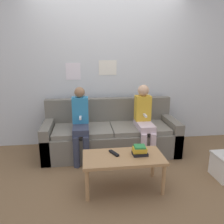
{
  "coord_description": "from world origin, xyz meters",
  "views": [
    {
      "loc": [
        -0.4,
        -2.79,
        1.58
      ],
      "look_at": [
        0.0,
        0.36,
        0.71
      ],
      "focal_mm": 35.0,
      "sensor_mm": 36.0,
      "label": 1
    }
  ],
  "objects_px": {
    "couch": "(111,135)",
    "coffee_table": "(123,160)",
    "person_right": "(144,118)",
    "person_left": "(81,121)",
    "tv_remote": "(114,153)"
  },
  "relations": [
    {
      "from": "couch",
      "to": "coffee_table",
      "type": "height_order",
      "value": "couch"
    },
    {
      "from": "person_right",
      "to": "person_left",
      "type": "bearing_deg",
      "value": -179.75
    },
    {
      "from": "coffee_table",
      "to": "person_left",
      "type": "height_order",
      "value": "person_left"
    },
    {
      "from": "coffee_table",
      "to": "person_left",
      "type": "xyz_separation_m",
      "value": [
        -0.5,
        0.83,
        0.23
      ]
    },
    {
      "from": "couch",
      "to": "person_left",
      "type": "bearing_deg",
      "value": -158.71
    },
    {
      "from": "couch",
      "to": "tv_remote",
      "type": "distance_m",
      "value": 0.96
    },
    {
      "from": "person_right",
      "to": "tv_remote",
      "type": "relative_size",
      "value": 6.49
    },
    {
      "from": "coffee_table",
      "to": "person_right",
      "type": "relative_size",
      "value": 0.85
    },
    {
      "from": "couch",
      "to": "tv_remote",
      "type": "xyz_separation_m",
      "value": [
        -0.08,
        -0.94,
        0.15
      ]
    },
    {
      "from": "couch",
      "to": "tv_remote",
      "type": "relative_size",
      "value": 12.34
    },
    {
      "from": "coffee_table",
      "to": "person_right",
      "type": "xyz_separation_m",
      "value": [
        0.47,
        0.83,
        0.25
      ]
    },
    {
      "from": "coffee_table",
      "to": "tv_remote",
      "type": "xyz_separation_m",
      "value": [
        -0.1,
        0.07,
        0.06
      ]
    },
    {
      "from": "couch",
      "to": "person_right",
      "type": "height_order",
      "value": "person_right"
    },
    {
      "from": "coffee_table",
      "to": "tv_remote",
      "type": "distance_m",
      "value": 0.14
    },
    {
      "from": "couch",
      "to": "person_right",
      "type": "bearing_deg",
      "value": -20.1
    }
  ]
}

